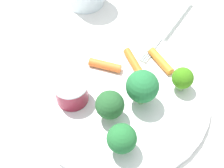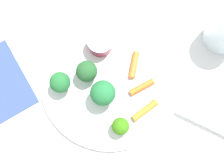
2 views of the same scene
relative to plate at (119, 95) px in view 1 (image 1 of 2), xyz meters
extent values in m
plane|color=white|center=(0.00, 0.00, -0.01)|extent=(2.40, 2.40, 0.00)
cylinder|color=white|center=(0.00, 0.00, 0.00)|extent=(0.27, 0.27, 0.01)
cylinder|color=maroon|center=(-0.03, -0.07, 0.02)|extent=(0.05, 0.05, 0.03)
cylinder|color=silver|center=(-0.03, -0.07, 0.04)|extent=(0.05, 0.05, 0.00)
cylinder|color=#91B458|center=(0.03, -0.03, 0.01)|extent=(0.01, 0.01, 0.01)
sphere|color=#24572A|center=(0.03, -0.03, 0.04)|extent=(0.04, 0.04, 0.04)
cylinder|color=#8ABC6E|center=(0.08, -0.05, 0.01)|extent=(0.01, 0.01, 0.01)
sphere|color=#236A31|center=(0.08, -0.05, 0.04)|extent=(0.04, 0.04, 0.04)
cylinder|color=#84B56E|center=(0.03, 0.02, 0.02)|extent=(0.01, 0.01, 0.02)
sphere|color=#247139|center=(0.03, 0.02, 0.04)|extent=(0.05, 0.05, 0.05)
cylinder|color=#87BE6A|center=(0.04, 0.08, 0.01)|extent=(0.01, 0.01, 0.01)
sphere|color=#3A7C16|center=(0.04, 0.08, 0.03)|extent=(0.03, 0.03, 0.03)
cylinder|color=orange|center=(-0.04, 0.05, 0.01)|extent=(0.05, 0.02, 0.01)
cylinder|color=orange|center=(-0.02, 0.09, 0.01)|extent=(0.05, 0.01, 0.01)
cylinder|color=orange|center=(-0.05, 0.01, 0.01)|extent=(0.05, 0.04, 0.01)
cube|color=#ABBEB8|center=(-0.08, 0.17, 0.01)|extent=(0.08, 0.16, 0.00)
cube|color=#ABBEB8|center=(-0.03, 0.08, 0.01)|extent=(0.01, 0.03, 0.00)
cube|color=#ABBEB8|center=(-0.04, 0.08, 0.01)|extent=(0.01, 0.03, 0.00)
cube|color=#ABBEB8|center=(-0.04, 0.08, 0.01)|extent=(0.01, 0.03, 0.00)
cube|color=#ABBEB8|center=(-0.04, 0.08, 0.01)|extent=(0.01, 0.03, 0.00)
camera|label=1|loc=(0.23, -0.15, 0.39)|focal=49.75mm
camera|label=2|loc=(0.07, 0.10, 0.59)|focal=49.21mm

